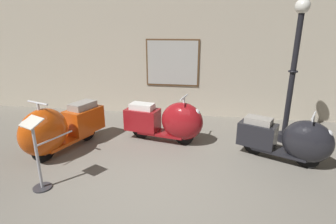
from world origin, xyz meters
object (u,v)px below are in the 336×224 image
object	(u,v)px
scooter_1	(169,121)
scooter_0	(58,129)
lamppost	(293,70)
scooter_2	(291,140)
info_stanchion	(38,160)

from	to	relation	value
scooter_1	scooter_0	bearing A→B (deg)	-146.03
scooter_0	lamppost	bearing A→B (deg)	125.37
scooter_0	scooter_1	bearing A→B (deg)	131.81
scooter_2	lamppost	distance (m)	1.50
scooter_0	scooter_1	distance (m)	2.22
scooter_0	lamppost	size ratio (longest dim) A/B	0.67
scooter_0	scooter_1	world-z (taller)	scooter_0
scooter_0	info_stanchion	size ratio (longest dim) A/B	1.67
scooter_1	info_stanchion	distance (m)	2.62
scooter_1	lamppost	bearing A→B (deg)	21.80
lamppost	info_stanchion	size ratio (longest dim) A/B	2.51
scooter_2	scooter_0	bearing A→B (deg)	-150.66
scooter_2	lamppost	world-z (taller)	lamppost
scooter_2	info_stanchion	world-z (taller)	info_stanchion
scooter_0	info_stanchion	world-z (taller)	info_stanchion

